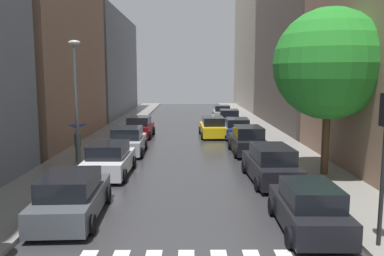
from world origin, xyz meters
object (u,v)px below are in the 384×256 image
parked_car_right_second (271,165)px  parked_car_right_sixth (222,113)px  parked_car_right_third (248,141)px  taxi_midroad (213,127)px  parked_car_left_nearest (72,197)px  parked_car_left_third (128,141)px  parked_car_right_fourth (237,128)px  lamp_post_left (76,96)px  street_tree_right (329,64)px  parked_car_left_fourth (140,127)px  pedestrian_near_tree (77,135)px  parked_car_right_fifth (229,119)px  parked_car_left_second (109,160)px  parked_car_right_nearest (309,208)px

parked_car_right_second → parked_car_right_sixth: bearing=-2.0°
parked_car_right_third → taxi_midroad: 7.15m
parked_car_left_nearest → parked_car_right_second: 9.12m
parked_car_left_nearest → parked_car_right_sixth: bearing=-16.7°
parked_car_left_third → parked_car_right_second: size_ratio=0.90×
parked_car_right_fourth → parked_car_right_sixth: size_ratio=1.11×
lamp_post_left → street_tree_right: bearing=-4.0°
parked_car_left_nearest → street_tree_right: bearing=-65.2°
parked_car_right_fourth → street_tree_right: (2.81, -12.05, 4.71)m
parked_car_left_fourth → pedestrian_near_tree: pedestrian_near_tree is taller
taxi_midroad → lamp_post_left: lamp_post_left is taller
parked_car_right_sixth → lamp_post_left: (-9.30, -24.32, 3.17)m
parked_car_right_fifth → street_tree_right: size_ratio=0.53×
parked_car_left_third → parked_car_right_third: 7.58m
parked_car_left_second → parked_car_right_fifth: bearing=-22.6°
parked_car_left_fourth → parked_car_right_third: (7.69, -6.74, 0.04)m
parked_car_left_nearest → street_tree_right: (10.67, 5.53, 4.69)m
parked_car_right_fifth → parked_car_right_third: bearing=-177.8°
parked_car_left_third → parked_car_right_second: (7.70, -6.60, 0.01)m
street_tree_right → lamp_post_left: 12.36m
parked_car_left_second → lamp_post_left: lamp_post_left is taller
parked_car_left_nearest → parked_car_left_second: 5.88m
parked_car_right_fifth → parked_car_left_fourth: bearing=131.4°
parked_car_left_fourth → parked_car_right_sixth: size_ratio=1.00×
parked_car_left_third → lamp_post_left: (-1.72, -4.85, 3.12)m
parked_car_right_second → parked_car_right_fifth: parked_car_right_second is taller
pedestrian_near_tree → parked_car_left_nearest: bearing=142.1°
parked_car_left_third → street_tree_right: size_ratio=0.55×
parked_car_left_fourth → parked_car_right_nearest: parked_car_left_fourth is taller
parked_car_right_nearest → parked_car_right_third: size_ratio=0.95×
parked_car_left_second → taxi_midroad: (5.85, 12.18, -0.01)m
parked_car_right_fifth → street_tree_right: 19.38m
parked_car_left_fourth → pedestrian_near_tree: (-2.17, -9.67, 0.88)m
parked_car_right_nearest → taxi_midroad: (-1.92, 19.23, 0.03)m
parked_car_right_fourth → street_tree_right: bearing=-164.4°
street_tree_right → parked_car_right_third: bearing=117.6°
parked_car_right_fifth → pedestrian_near_tree: (-9.98, -15.93, 0.88)m
taxi_midroad → street_tree_right: size_ratio=0.57×
parked_car_left_second → parked_car_right_second: bearing=-98.8°
parked_car_right_fourth → parked_car_right_fifth: parked_car_right_fifth is taller
parked_car_right_sixth → pedestrian_near_tree: pedestrian_near_tree is taller
pedestrian_near_tree → street_tree_right: 13.61m
parked_car_left_third → parked_car_left_fourth: 6.65m
parked_car_left_nearest → parked_car_left_second: parked_car_left_second is taller
parked_car_left_fourth → parked_car_right_sixth: 14.95m
parked_car_left_third → parked_car_right_third: size_ratio=1.01×
parked_car_right_sixth → parked_car_left_fourth: bearing=150.7°
parked_car_left_second → parked_car_right_nearest: 10.49m
parked_car_right_fifth → pedestrian_near_tree: 18.81m
parked_car_right_fourth → parked_car_right_fifth: (-0.01, 6.55, 0.05)m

